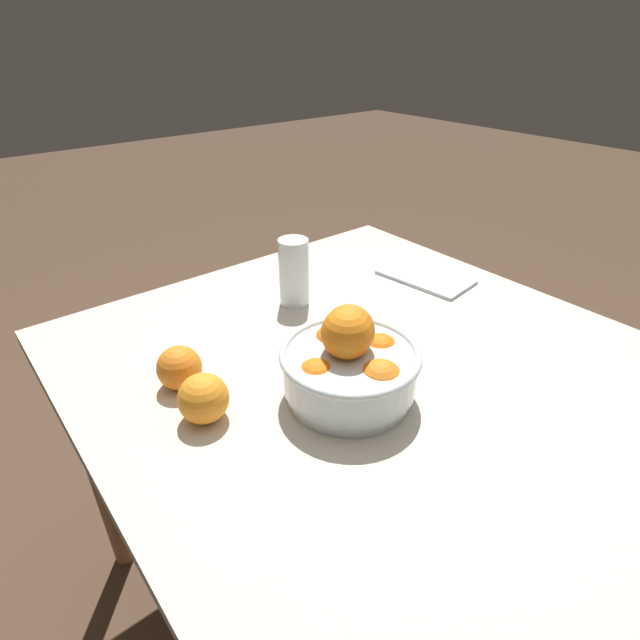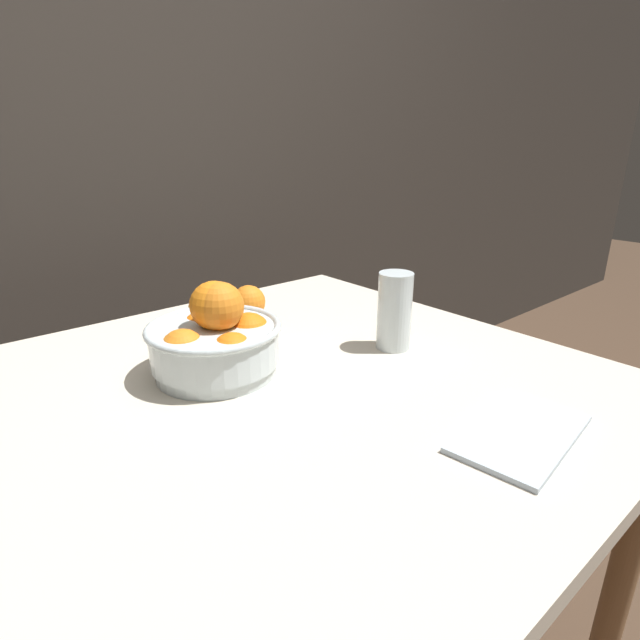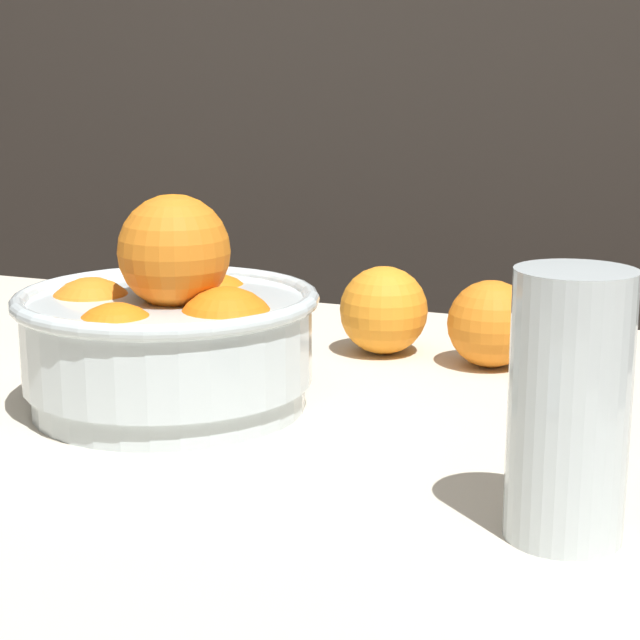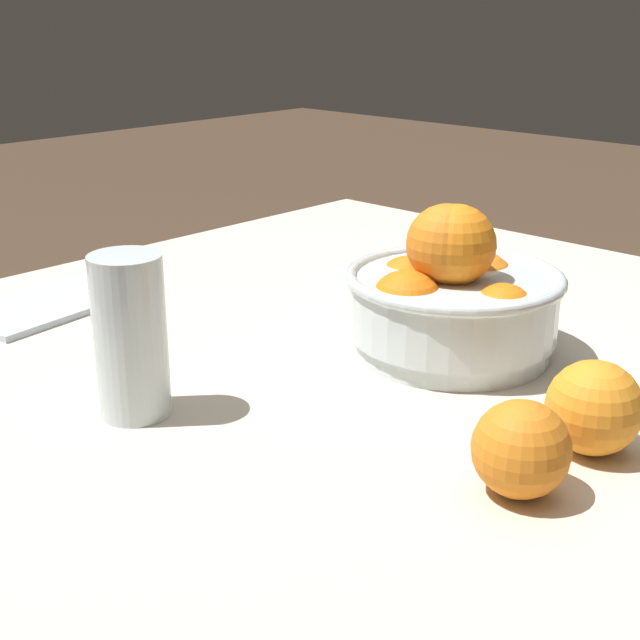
{
  "view_description": "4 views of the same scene",
  "coord_description": "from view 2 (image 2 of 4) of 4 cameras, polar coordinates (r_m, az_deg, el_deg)",
  "views": [
    {
      "loc": [
        -0.51,
        0.55,
        1.25
      ],
      "look_at": [
        0.12,
        0.04,
        0.77
      ],
      "focal_mm": 28.0,
      "sensor_mm": 36.0,
      "label": 1
    },
    {
      "loc": [
        -0.41,
        -0.6,
        1.1
      ],
      "look_at": [
        0.11,
        0.01,
        0.8
      ],
      "focal_mm": 28.0,
      "sensor_mm": 36.0,
      "label": 2
    },
    {
      "loc": [
        0.36,
        -0.57,
        0.97
      ],
      "look_at": [
        0.09,
        0.08,
        0.8
      ],
      "focal_mm": 60.0,
      "sensor_mm": 36.0,
      "label": 3
    },
    {
      "loc": [
        0.69,
        0.6,
        1.07
      ],
      "look_at": [
        0.09,
        0.04,
        0.77
      ],
      "focal_mm": 50.0,
      "sensor_mm": 36.0,
      "label": 4
    }
  ],
  "objects": [
    {
      "name": "dining_table",
      "position": [
        0.86,
        -5.55,
        -12.32
      ],
      "size": [
        1.07,
        0.98,
        0.72
      ],
      "color": "beige",
      "rests_on": "ground_plane"
    },
    {
      "name": "fruit_bowl",
      "position": [
        0.86,
        -11.78,
        -2.2
      ],
      "size": [
        0.23,
        0.23,
        0.16
      ],
      "color": "silver",
      "rests_on": "dining_table"
    },
    {
      "name": "orange_loose_front",
      "position": [
        1.12,
        -8.15,
        2.06
      ],
      "size": [
        0.07,
        0.07,
        0.07
      ],
      "primitive_type": "sphere",
      "color": "orange",
      "rests_on": "dining_table"
    },
    {
      "name": "juice_glass",
      "position": [
        0.95,
        8.49,
        0.56
      ],
      "size": [
        0.06,
        0.06,
        0.15
      ],
      "color": "#F4A314",
      "rests_on": "dining_table"
    },
    {
      "name": "orange_loose_near_bowl",
      "position": [
        1.08,
        -12.77,
        1.18
      ],
      "size": [
        0.08,
        0.08,
        0.08
      ],
      "primitive_type": "sphere",
      "color": "orange",
      "rests_on": "dining_table"
    },
    {
      "name": "napkin",
      "position": [
        0.74,
        21.91,
        -11.93
      ],
      "size": [
        0.23,
        0.15,
        0.01
      ],
      "primitive_type": "cube",
      "rotation": [
        0.0,
        0.0,
        0.13
      ],
      "color": "silver",
      "rests_on": "dining_table"
    },
    {
      "name": "back_wall",
      "position": [
        1.61,
        -28.31,
        25.04
      ],
      "size": [
        8.0,
        0.05,
        2.6
      ],
      "primitive_type": "cube",
      "color": "#38332D",
      "rests_on": "ground_plane"
    }
  ]
}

